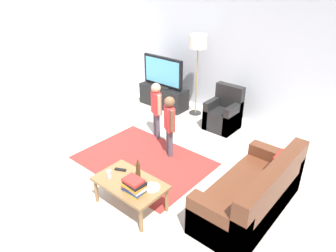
{
  "coord_description": "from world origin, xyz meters",
  "views": [
    {
      "loc": [
        3.0,
        -2.93,
        3.06
      ],
      "look_at": [
        0.0,
        0.6,
        0.65
      ],
      "focal_mm": 33.34,
      "sensor_mm": 36.0,
      "label": 1
    }
  ],
  "objects_px": {
    "child_center": "(170,121)",
    "coffee_table": "(130,185)",
    "armchair": "(224,115)",
    "tv_remote": "(120,170)",
    "book_stack": "(134,186)",
    "couch": "(255,196)",
    "child_near_tv": "(156,105)",
    "tv": "(163,72)",
    "bottle": "(138,171)",
    "plate": "(152,187)",
    "floor_lamp": "(198,46)",
    "tv_stand": "(164,97)",
    "soda_can": "(109,174)"
  },
  "relations": [
    {
      "from": "tv_remote",
      "to": "coffee_table",
      "type": "bearing_deg",
      "value": -44.1
    },
    {
      "from": "tv_remote",
      "to": "soda_can",
      "type": "xyz_separation_m",
      "value": [
        0.02,
        -0.22,
        0.05
      ]
    },
    {
      "from": "tv",
      "to": "coffee_table",
      "type": "bearing_deg",
      "value": -56.2
    },
    {
      "from": "child_center",
      "to": "couch",
      "type": "bearing_deg",
      "value": -12.16
    },
    {
      "from": "child_near_tv",
      "to": "bottle",
      "type": "height_order",
      "value": "child_near_tv"
    },
    {
      "from": "tv_stand",
      "to": "plate",
      "type": "height_order",
      "value": "tv_stand"
    },
    {
      "from": "floor_lamp",
      "to": "child_near_tv",
      "type": "xyz_separation_m",
      "value": [
        0.05,
        -1.38,
        -0.87
      ]
    },
    {
      "from": "bottle",
      "to": "plate",
      "type": "bearing_deg",
      "value": -4.23
    },
    {
      "from": "coffee_table",
      "to": "couch",
      "type": "bearing_deg",
      "value": 35.66
    },
    {
      "from": "child_center",
      "to": "coffee_table",
      "type": "relative_size",
      "value": 1.12
    },
    {
      "from": "floor_lamp",
      "to": "plate",
      "type": "bearing_deg",
      "value": -64.18
    },
    {
      "from": "tv_stand",
      "to": "bottle",
      "type": "height_order",
      "value": "bottle"
    },
    {
      "from": "couch",
      "to": "child_center",
      "type": "relative_size",
      "value": 1.61
    },
    {
      "from": "tv_stand",
      "to": "coffee_table",
      "type": "distance_m",
      "value": 3.56
    },
    {
      "from": "child_near_tv",
      "to": "plate",
      "type": "bearing_deg",
      "value": -49.37
    },
    {
      "from": "coffee_table",
      "to": "child_center",
      "type": "bearing_deg",
      "value": 108.25
    },
    {
      "from": "child_near_tv",
      "to": "tv_remote",
      "type": "xyz_separation_m",
      "value": [
        0.78,
        -1.64,
        -0.24
      ]
    },
    {
      "from": "book_stack",
      "to": "child_center",
      "type": "bearing_deg",
      "value": 114.2
    },
    {
      "from": "book_stack",
      "to": "couch",
      "type": "bearing_deg",
      "value": 43.58
    },
    {
      "from": "tv_remote",
      "to": "plate",
      "type": "xyz_separation_m",
      "value": [
        0.62,
        0.0,
        -0.0
      ]
    },
    {
      "from": "plate",
      "to": "tv_stand",
      "type": "bearing_deg",
      "value": 128.66
    },
    {
      "from": "armchair",
      "to": "child_center",
      "type": "height_order",
      "value": "child_center"
    },
    {
      "from": "child_near_tv",
      "to": "bottle",
      "type": "bearing_deg",
      "value": -54.95
    },
    {
      "from": "bottle",
      "to": "tv_remote",
      "type": "bearing_deg",
      "value": -176.73
    },
    {
      "from": "tv",
      "to": "child_center",
      "type": "relative_size",
      "value": 0.98
    },
    {
      "from": "coffee_table",
      "to": "plate",
      "type": "bearing_deg",
      "value": 17.34
    },
    {
      "from": "plate",
      "to": "child_near_tv",
      "type": "bearing_deg",
      "value": 130.63
    },
    {
      "from": "tv_stand",
      "to": "armchair",
      "type": "distance_m",
      "value": 1.7
    },
    {
      "from": "armchair",
      "to": "tv",
      "type": "bearing_deg",
      "value": 179.37
    },
    {
      "from": "child_near_tv",
      "to": "tv_remote",
      "type": "bearing_deg",
      "value": -64.41
    },
    {
      "from": "tv",
      "to": "child_near_tv",
      "type": "xyz_separation_m",
      "value": [
        0.88,
        -1.2,
        -0.18
      ]
    },
    {
      "from": "armchair",
      "to": "child_center",
      "type": "relative_size",
      "value": 0.8
    },
    {
      "from": "child_center",
      "to": "bottle",
      "type": "bearing_deg",
      "value": -68.16
    },
    {
      "from": "child_center",
      "to": "soda_can",
      "type": "distance_m",
      "value": 1.53
    },
    {
      "from": "tv_remote",
      "to": "soda_can",
      "type": "bearing_deg",
      "value": -110.47
    },
    {
      "from": "armchair",
      "to": "couch",
      "type": "bearing_deg",
      "value": -49.51
    },
    {
      "from": "soda_can",
      "to": "plate",
      "type": "relative_size",
      "value": 0.55
    },
    {
      "from": "couch",
      "to": "soda_can",
      "type": "distance_m",
      "value": 2.0
    },
    {
      "from": "book_stack",
      "to": "bottle",
      "type": "bearing_deg",
      "value": 125.37
    },
    {
      "from": "soda_can",
      "to": "plate",
      "type": "distance_m",
      "value": 0.64
    },
    {
      "from": "tv_stand",
      "to": "book_stack",
      "type": "xyz_separation_m",
      "value": [
        2.18,
        -3.08,
        0.29
      ]
    },
    {
      "from": "tv_remote",
      "to": "book_stack",
      "type": "bearing_deg",
      "value": -48.29
    },
    {
      "from": "child_center",
      "to": "book_stack",
      "type": "distance_m",
      "value": 1.65
    },
    {
      "from": "armchair",
      "to": "plate",
      "type": "distance_m",
      "value": 2.89
    },
    {
      "from": "coffee_table",
      "to": "book_stack",
      "type": "distance_m",
      "value": 0.29
    },
    {
      "from": "book_stack",
      "to": "tv_remote",
      "type": "relative_size",
      "value": 1.73
    },
    {
      "from": "book_stack",
      "to": "tv_remote",
      "type": "height_order",
      "value": "book_stack"
    },
    {
      "from": "couch",
      "to": "child_near_tv",
      "type": "height_order",
      "value": "child_near_tv"
    },
    {
      "from": "floor_lamp",
      "to": "child_center",
      "type": "relative_size",
      "value": 1.59
    },
    {
      "from": "tv",
      "to": "bottle",
      "type": "distance_m",
      "value": 3.48
    }
  ]
}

